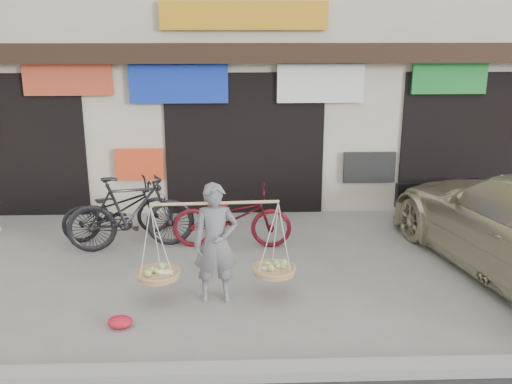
{
  "coord_description": "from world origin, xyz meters",
  "views": [
    {
      "loc": [
        -0.18,
        -7.16,
        3.51
      ],
      "look_at": [
        0.12,
        0.9,
        1.16
      ],
      "focal_mm": 40.0,
      "sensor_mm": 36.0,
      "label": 1
    }
  ],
  "objects_px": {
    "bike_1": "(131,213)",
    "bike_2": "(232,217)",
    "street_vendor": "(216,248)",
    "bike_0": "(119,209)"
  },
  "relations": [
    {
      "from": "bike_0",
      "to": "bike_1",
      "type": "distance_m",
      "value": 0.65
    },
    {
      "from": "bike_0",
      "to": "bike_2",
      "type": "bearing_deg",
      "value": -126.67
    },
    {
      "from": "bike_0",
      "to": "bike_1",
      "type": "xyz_separation_m",
      "value": [
        0.32,
        -0.56,
        0.12
      ]
    },
    {
      "from": "bike_1",
      "to": "bike_2",
      "type": "xyz_separation_m",
      "value": [
        1.63,
        0.03,
        -0.1
      ]
    },
    {
      "from": "bike_1",
      "to": "bike_2",
      "type": "height_order",
      "value": "bike_1"
    },
    {
      "from": "street_vendor",
      "to": "bike_1",
      "type": "distance_m",
      "value": 2.35
    },
    {
      "from": "bike_0",
      "to": "bike_1",
      "type": "bearing_deg",
      "value": -171.79
    },
    {
      "from": "bike_1",
      "to": "bike_2",
      "type": "distance_m",
      "value": 1.63
    },
    {
      "from": "street_vendor",
      "to": "bike_2",
      "type": "bearing_deg",
      "value": 81.05
    },
    {
      "from": "street_vendor",
      "to": "bike_0",
      "type": "relative_size",
      "value": 1.1
    }
  ]
}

